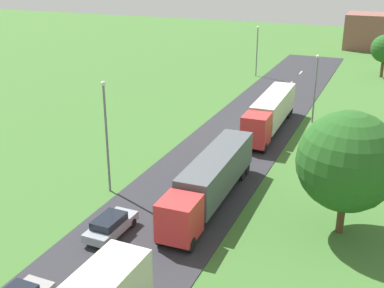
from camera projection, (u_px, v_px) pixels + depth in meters
road at (136, 246)px, 32.35m from camera, size 10.00×140.00×0.06m
lane_marking_centre at (101, 281)px, 28.75m from camera, size 0.16×120.55×0.01m
truck_second at (211, 178)px, 37.25m from camera, size 2.72×14.63×3.53m
truck_third at (270, 111)px, 52.94m from camera, size 2.76×14.76×3.61m
car_third at (111, 225)px, 33.28m from camera, size 1.90×4.36×1.43m
lamppost_second at (106, 132)px, 38.16m from camera, size 0.36×0.36×9.07m
lamppost_third at (315, 85)px, 54.73m from camera, size 0.36×0.36×7.74m
lamppost_fourth at (257, 48)px, 76.41m from camera, size 0.36×0.36×7.72m
tree_oak at (347, 161)px, 32.16m from camera, size 6.70×6.70×8.62m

